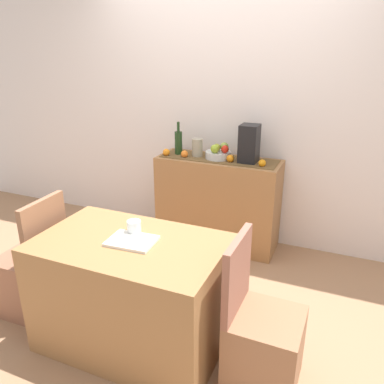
{
  "coord_description": "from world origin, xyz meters",
  "views": [
    {
      "loc": [
        1.15,
        -2.33,
        1.84
      ],
      "look_at": [
        0.02,
        0.34,
        0.74
      ],
      "focal_mm": 35.93,
      "sensor_mm": 36.0,
      "label": 1
    }
  ],
  "objects_px": {
    "sideboard_console": "(218,202)",
    "chair_by_corner": "(262,343)",
    "wine_bottle": "(178,142)",
    "coffee_maker": "(249,144)",
    "chair_near_window": "(34,278)",
    "fruit_bowl": "(218,155)",
    "ceramic_vase": "(197,148)",
    "coffee_cup": "(134,227)",
    "dining_table": "(133,293)",
    "open_book": "(132,241)"
  },
  "relations": [
    {
      "from": "coffee_maker",
      "to": "ceramic_vase",
      "type": "relative_size",
      "value": 1.99
    },
    {
      "from": "open_book",
      "to": "ceramic_vase",
      "type": "bearing_deg",
      "value": 93.74
    },
    {
      "from": "dining_table",
      "to": "chair_by_corner",
      "type": "distance_m",
      "value": 0.84
    },
    {
      "from": "dining_table",
      "to": "wine_bottle",
      "type": "bearing_deg",
      "value": 103.86
    },
    {
      "from": "coffee_maker",
      "to": "chair_by_corner",
      "type": "distance_m",
      "value": 1.77
    },
    {
      "from": "open_book",
      "to": "chair_by_corner",
      "type": "distance_m",
      "value": 0.95
    },
    {
      "from": "open_book",
      "to": "dining_table",
      "type": "bearing_deg",
      "value": 162.21
    },
    {
      "from": "sideboard_console",
      "to": "coffee_maker",
      "type": "distance_m",
      "value": 0.67
    },
    {
      "from": "fruit_bowl",
      "to": "chair_by_corner",
      "type": "distance_m",
      "value": 1.83
    },
    {
      "from": "chair_near_window",
      "to": "fruit_bowl",
      "type": "bearing_deg",
      "value": 60.07
    },
    {
      "from": "sideboard_console",
      "to": "dining_table",
      "type": "bearing_deg",
      "value": -91.44
    },
    {
      "from": "coffee_cup",
      "to": "open_book",
      "type": "bearing_deg",
      "value": -67.03
    },
    {
      "from": "ceramic_vase",
      "to": "coffee_cup",
      "type": "height_order",
      "value": "ceramic_vase"
    },
    {
      "from": "wine_bottle",
      "to": "coffee_maker",
      "type": "height_order",
      "value": "coffee_maker"
    },
    {
      "from": "ceramic_vase",
      "to": "open_book",
      "type": "bearing_deg",
      "value": -82.62
    },
    {
      "from": "sideboard_console",
      "to": "wine_bottle",
      "type": "xyz_separation_m",
      "value": [
        -0.41,
        -0.0,
        0.55
      ]
    },
    {
      "from": "coffee_maker",
      "to": "coffee_cup",
      "type": "xyz_separation_m",
      "value": [
        -0.34,
        -1.41,
        -0.25
      ]
    },
    {
      "from": "fruit_bowl",
      "to": "chair_by_corner",
      "type": "height_order",
      "value": "fruit_bowl"
    },
    {
      "from": "coffee_cup",
      "to": "wine_bottle",
      "type": "bearing_deg",
      "value": 103.81
    },
    {
      "from": "dining_table",
      "to": "coffee_cup",
      "type": "distance_m",
      "value": 0.43
    },
    {
      "from": "sideboard_console",
      "to": "coffee_cup",
      "type": "distance_m",
      "value": 1.45
    },
    {
      "from": "fruit_bowl",
      "to": "coffee_maker",
      "type": "distance_m",
      "value": 0.32
    },
    {
      "from": "chair_by_corner",
      "to": "dining_table",
      "type": "bearing_deg",
      "value": -179.98
    },
    {
      "from": "dining_table",
      "to": "open_book",
      "type": "bearing_deg",
      "value": -14.15
    },
    {
      "from": "sideboard_console",
      "to": "chair_by_corner",
      "type": "distance_m",
      "value": 1.71
    },
    {
      "from": "wine_bottle",
      "to": "coffee_maker",
      "type": "relative_size",
      "value": 0.93
    },
    {
      "from": "fruit_bowl",
      "to": "dining_table",
      "type": "height_order",
      "value": "fruit_bowl"
    },
    {
      "from": "wine_bottle",
      "to": "chair_by_corner",
      "type": "distance_m",
      "value": 2.06
    },
    {
      "from": "fruit_bowl",
      "to": "wine_bottle",
      "type": "xyz_separation_m",
      "value": [
        -0.4,
        -0.0,
        0.08
      ]
    },
    {
      "from": "coffee_maker",
      "to": "dining_table",
      "type": "height_order",
      "value": "coffee_maker"
    },
    {
      "from": "dining_table",
      "to": "chair_near_window",
      "type": "height_order",
      "value": "chair_near_window"
    },
    {
      "from": "dining_table",
      "to": "sideboard_console",
      "type": "bearing_deg",
      "value": 88.56
    },
    {
      "from": "coffee_cup",
      "to": "ceramic_vase",
      "type": "bearing_deg",
      "value": 96.17
    },
    {
      "from": "ceramic_vase",
      "to": "open_book",
      "type": "xyz_separation_m",
      "value": [
        0.2,
        -1.51,
        -0.2
      ]
    },
    {
      "from": "open_book",
      "to": "coffee_cup",
      "type": "height_order",
      "value": "coffee_cup"
    },
    {
      "from": "sideboard_console",
      "to": "ceramic_vase",
      "type": "height_order",
      "value": "ceramic_vase"
    },
    {
      "from": "chair_near_window",
      "to": "coffee_cup",
      "type": "bearing_deg",
      "value": 6.84
    },
    {
      "from": "dining_table",
      "to": "open_book",
      "type": "height_order",
      "value": "open_book"
    },
    {
      "from": "chair_by_corner",
      "to": "fruit_bowl",
      "type": "bearing_deg",
      "value": 118.2
    },
    {
      "from": "dining_table",
      "to": "coffee_cup",
      "type": "bearing_deg",
      "value": 104.54
    },
    {
      "from": "wine_bottle",
      "to": "chair_by_corner",
      "type": "bearing_deg",
      "value": -51.24
    },
    {
      "from": "chair_near_window",
      "to": "chair_by_corner",
      "type": "relative_size",
      "value": 1.0
    },
    {
      "from": "ceramic_vase",
      "to": "open_book",
      "type": "distance_m",
      "value": 1.54
    },
    {
      "from": "wine_bottle",
      "to": "dining_table",
      "type": "distance_m",
      "value": 1.67
    },
    {
      "from": "coffee_maker",
      "to": "chair_by_corner",
      "type": "height_order",
      "value": "coffee_maker"
    },
    {
      "from": "coffee_cup",
      "to": "fruit_bowl",
      "type": "bearing_deg",
      "value": 87.76
    },
    {
      "from": "coffee_maker",
      "to": "ceramic_vase",
      "type": "height_order",
      "value": "coffee_maker"
    },
    {
      "from": "dining_table",
      "to": "open_book",
      "type": "xyz_separation_m",
      "value": [
        0.02,
        -0.0,
        0.38
      ]
    },
    {
      "from": "sideboard_console",
      "to": "chair_near_window",
      "type": "relative_size",
      "value": 1.28
    },
    {
      "from": "sideboard_console",
      "to": "coffee_cup",
      "type": "height_order",
      "value": "sideboard_console"
    }
  ]
}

